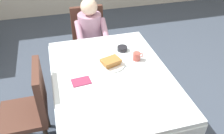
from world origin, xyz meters
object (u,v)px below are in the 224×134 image
(dining_table_main, at_px, (112,81))
(chair_diner, at_px, (89,37))
(fork_left_of_plate, at_px, (93,69))
(chair_left_side, at_px, (32,105))
(spoon_near_edge, at_px, (123,82))
(plate_breakfast, at_px, (111,64))
(bowl_butter, at_px, (122,49))
(knife_right_of_plate, at_px, (129,63))
(diner_person, at_px, (91,33))
(breakfast_stack, at_px, (111,62))
(cup_coffee, at_px, (137,56))

(dining_table_main, relative_size, chair_diner, 1.64)
(chair_diner, bearing_deg, fork_left_of_plate, 81.90)
(chair_left_side, relative_size, spoon_near_edge, 6.20)
(chair_left_side, bearing_deg, spoon_near_edge, -99.30)
(chair_diner, relative_size, plate_breakfast, 3.32)
(spoon_near_edge, bearing_deg, chair_left_side, 179.40)
(plate_breakfast, bearing_deg, spoon_near_edge, -81.43)
(bowl_butter, bearing_deg, dining_table_main, -120.08)
(knife_right_of_plate, bearing_deg, diner_person, 8.68)
(chair_left_side, distance_m, breakfast_stack, 0.85)
(chair_left_side, height_order, bowl_butter, chair_left_side)
(dining_table_main, bearing_deg, plate_breakfast, 78.81)
(spoon_near_edge, bearing_deg, diner_person, 102.90)
(dining_table_main, relative_size, fork_left_of_plate, 8.47)
(knife_right_of_plate, bearing_deg, bowl_butter, -6.70)
(diner_person, relative_size, breakfast_stack, 5.29)
(dining_table_main, distance_m, bowl_butter, 0.46)
(breakfast_stack, xyz_separation_m, spoon_near_edge, (0.04, -0.28, -0.05))
(dining_table_main, bearing_deg, diner_person, 90.71)
(cup_coffee, height_order, spoon_near_edge, cup_coffee)
(diner_person, bearing_deg, chair_left_side, 53.22)
(breakfast_stack, distance_m, spoon_near_edge, 0.28)
(plate_breakfast, relative_size, fork_left_of_plate, 1.56)
(dining_table_main, height_order, bowl_butter, bowl_butter)
(bowl_butter, bearing_deg, plate_breakfast, -129.17)
(diner_person, bearing_deg, spoon_near_edge, 94.19)
(bowl_butter, bearing_deg, knife_right_of_plate, -90.75)
(plate_breakfast, xyz_separation_m, cup_coffee, (0.28, 0.02, 0.03))
(fork_left_of_plate, height_order, spoon_near_edge, same)
(chair_left_side, bearing_deg, dining_table_main, -90.00)
(breakfast_stack, height_order, spoon_near_edge, breakfast_stack)
(fork_left_of_plate, xyz_separation_m, spoon_near_edge, (0.23, -0.26, 0.00))
(bowl_butter, distance_m, fork_left_of_plate, 0.46)
(breakfast_stack, bearing_deg, spoon_near_edge, -81.08)
(dining_table_main, height_order, diner_person, diner_person)
(dining_table_main, distance_m, fork_left_of_plate, 0.22)
(diner_person, relative_size, plate_breakfast, 4.00)
(dining_table_main, relative_size, diner_person, 1.36)
(diner_person, bearing_deg, breakfast_stack, 92.69)
(bowl_butter, distance_m, knife_right_of_plate, 0.26)
(chair_left_side, xyz_separation_m, fork_left_of_plate, (0.61, 0.13, 0.21))
(breakfast_stack, distance_m, knife_right_of_plate, 0.20)
(breakfast_stack, relative_size, cup_coffee, 1.87)
(dining_table_main, distance_m, plate_breakfast, 0.18)
(diner_person, xyz_separation_m, plate_breakfast, (0.04, -0.87, 0.08))
(fork_left_of_plate, bearing_deg, plate_breakfast, -86.75)
(bowl_butter, bearing_deg, fork_left_of_plate, -146.13)
(plate_breakfast, relative_size, cup_coffee, 2.48)
(dining_table_main, xyz_separation_m, fork_left_of_plate, (-0.16, 0.13, 0.09))
(dining_table_main, distance_m, knife_right_of_plate, 0.27)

